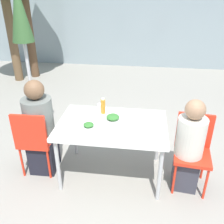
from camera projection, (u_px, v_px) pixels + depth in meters
The scene contains 13 objects.
ground_plane at pixel (112, 173), 3.20m from camera, with size 24.00×24.00×0.00m, color gray.
building_facade at pixel (136, 11), 6.72m from camera, with size 10.00×0.20×3.00m.
dining_table at pixel (112, 128), 2.89m from camera, with size 1.25×0.83×0.73m.
chair_left at pixel (35, 138), 2.98m from camera, with size 0.41×0.41×0.88m.
person_left at pixel (40, 130), 3.02m from camera, with size 0.35×0.35×1.22m.
chair_right at pixel (193, 146), 2.84m from camera, with size 0.44×0.44×0.88m.
person_right at pixel (189, 148), 2.77m from camera, with size 0.31×0.31×1.12m.
closed_umbrella at pixel (22, 28), 3.22m from camera, with size 0.36×0.36×2.23m.
plate_0 at pixel (113, 118), 2.92m from camera, with size 0.28×0.28×0.08m.
plate_1 at pixel (89, 126), 2.78m from camera, with size 0.21×0.21×0.06m.
bottle at pixel (103, 106), 3.05m from camera, with size 0.06×0.06×0.20m.
drinking_cup at pixel (100, 107), 3.13m from camera, with size 0.07×0.07×0.09m.
salad_bowl at pixel (145, 121), 2.86m from camera, with size 0.19×0.19×0.06m.
Camera 1 is at (0.33, -2.46, 2.17)m, focal length 40.00 mm.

